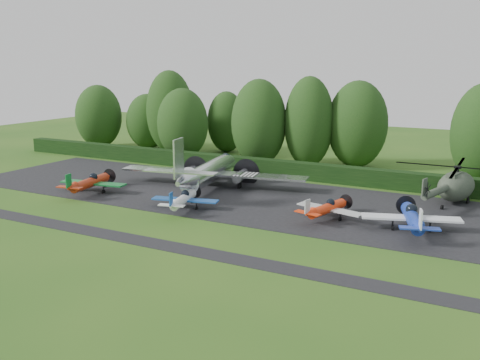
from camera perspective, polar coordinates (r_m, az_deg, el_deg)
The scene contains 18 objects.
ground at distance 45.23m, azimuth -2.41°, elevation -4.99°, with size 160.00×160.00×0.00m, color #2A5919.
apron at distance 53.75m, azimuth 3.00°, elevation -2.17°, with size 70.00×18.00×0.01m, color black.
taxiway_verge at distance 40.45m, azimuth -6.76°, elevation -7.20°, with size 70.00×2.00×0.00m, color black.
hedgerow at distance 63.61m, azimuth 7.22°, elevation 0.04°, with size 90.00×1.60×2.00m, color black.
transport_plane at distance 58.02m, azimuth -3.46°, elevation 0.84°, with size 21.31×16.34×6.83m.
light_plane_red at distance 58.45m, azimuth -15.67°, elevation -0.24°, with size 7.37×7.75×2.83m.
light_plane_white at distance 50.27m, azimuth -6.04°, elevation -2.05°, with size 6.39×6.72×2.46m.
light_plane_orange at distance 47.61m, azimuth 9.29°, elevation -2.98°, with size 6.33×6.66×2.43m.
light_plane_blue at distance 45.51m, azimuth 17.92°, elevation -3.82°, with size 7.93×8.34×3.05m.
helicopter at distance 56.00m, azimuth 22.07°, elevation -0.37°, with size 11.64×13.63×3.75m.
tree_1 at distance 71.50m, azimuth 12.41°, elevation 5.81°, with size 7.80×7.80×11.34m.
tree_2 at distance 71.03m, azimuth 2.03°, elevation 6.12°, with size 7.32×7.32×11.50m.
tree_3 at distance 70.54m, azimuth 7.35°, elevation 6.13°, with size 6.44×6.44×11.88m.
tree_6 at distance 87.10m, azimuth -9.81°, elevation 6.19°, with size 6.84×6.84×8.73m.
tree_7 at distance 82.49m, azimuth -7.49°, elevation 7.23°, with size 7.17×7.17×12.46m.
tree_8 at distance 89.98m, azimuth -14.85°, elevation 6.59°, with size 7.39×7.39×10.08m.
tree_9 at distance 82.35m, azimuth -1.44°, elevation 6.22°, with size 5.91×5.91×9.30m.
tree_10 at distance 76.40m, azimuth -6.14°, elevation 5.96°, with size 7.23×7.23×10.07m.
Camera 1 is at (21.99, -37.14, 13.52)m, focal length 40.00 mm.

